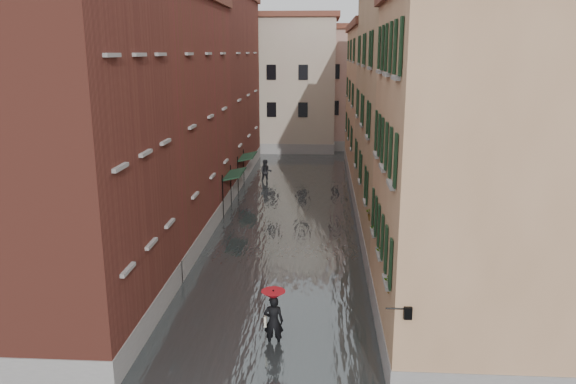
% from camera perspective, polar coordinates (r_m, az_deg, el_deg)
% --- Properties ---
extents(ground, '(120.00, 120.00, 0.00)m').
position_cam_1_polar(ground, '(22.52, -1.84, -11.93)').
color(ground, '#555557').
rests_on(ground, ground).
extents(floodwater, '(10.00, 60.00, 0.20)m').
position_cam_1_polar(floodwater, '(34.61, 0.20, -2.33)').
color(floodwater, '#484F50').
rests_on(floodwater, ground).
extents(building_left_near, '(6.00, 8.00, 13.00)m').
position_cam_1_polar(building_left_near, '(20.53, -22.43, 3.55)').
color(building_left_near, brown).
rests_on(building_left_near, ground).
extents(building_left_mid, '(6.00, 14.00, 12.50)m').
position_cam_1_polar(building_left_mid, '(30.71, -13.50, 6.91)').
color(building_left_mid, maroon).
rests_on(building_left_mid, ground).
extents(building_left_far, '(6.00, 16.00, 14.00)m').
position_cam_1_polar(building_left_far, '(45.14, -7.98, 10.29)').
color(building_left_far, brown).
rests_on(building_left_far, ground).
extents(building_right_near, '(6.00, 8.00, 11.50)m').
position_cam_1_polar(building_right_near, '(19.27, 18.62, 0.97)').
color(building_right_near, '#A57955').
rests_on(building_right_near, ground).
extents(building_right_mid, '(6.00, 14.00, 13.00)m').
position_cam_1_polar(building_right_mid, '(29.76, 13.42, 7.19)').
color(building_right_mid, tan).
rests_on(building_right_mid, ground).
extents(building_right_far, '(6.00, 16.00, 11.50)m').
position_cam_1_polar(building_right_far, '(44.62, 10.19, 8.55)').
color(building_right_far, '#A57955').
rests_on(building_right_far, ground).
extents(building_end_cream, '(12.00, 9.00, 13.00)m').
position_cam_1_polar(building_end_cream, '(58.46, -1.28, 10.76)').
color(building_end_cream, '#B4AC8F').
rests_on(building_end_cream, ground).
extents(building_end_pink, '(10.00, 9.00, 12.00)m').
position_cam_1_polar(building_end_pink, '(60.40, 7.57, 10.28)').
color(building_end_pink, tan).
rests_on(building_end_pink, ground).
extents(awning_near, '(1.09, 3.00, 2.80)m').
position_cam_1_polar(awning_near, '(34.78, -5.50, 1.71)').
color(awning_near, black).
rests_on(awning_near, ground).
extents(awning_far, '(1.09, 2.98, 2.80)m').
position_cam_1_polar(awning_far, '(40.56, -4.19, 3.51)').
color(awning_far, black).
rests_on(awning_far, ground).
extents(wall_lantern, '(0.71, 0.22, 0.35)m').
position_cam_1_polar(wall_lantern, '(15.90, 12.00, -11.85)').
color(wall_lantern, black).
rests_on(wall_lantern, ground).
extents(window_planters, '(0.59, 8.18, 0.84)m').
position_cam_1_polar(window_planters, '(20.48, 9.46, -4.22)').
color(window_planters, maroon).
rests_on(window_planters, ground).
extents(pedestrian_main, '(0.85, 0.85, 2.06)m').
position_cam_1_polar(pedestrian_main, '(19.51, -1.49, -12.36)').
color(pedestrian_main, black).
rests_on(pedestrian_main, ground).
extents(pedestrian_far, '(1.00, 0.83, 1.89)m').
position_cam_1_polar(pedestrian_far, '(42.88, -2.26, 2.05)').
color(pedestrian_far, black).
rests_on(pedestrian_far, ground).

